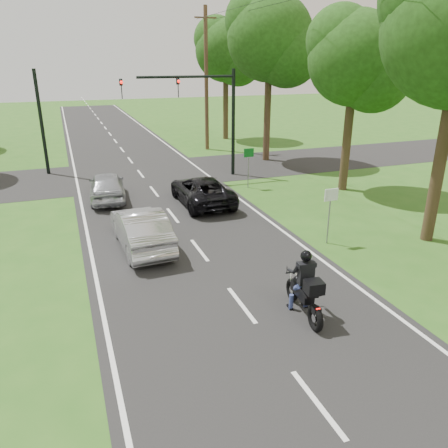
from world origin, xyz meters
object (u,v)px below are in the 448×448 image
(motorcycle_rider, at_px, (305,291))
(silver_suv, at_px, (107,186))
(silver_sedan, at_px, (141,229))
(utility_pole_far, at_px, (206,80))
(dark_suv, at_px, (202,190))
(traffic_signal, at_px, (202,104))
(sign_green, at_px, (249,158))
(sign_white, at_px, (331,203))

(motorcycle_rider, relative_size, silver_suv, 0.54)
(silver_sedan, relative_size, utility_pole_far, 0.44)
(silver_sedan, xyz_separation_m, utility_pole_far, (8.09, 17.00, 4.35))
(dark_suv, distance_m, silver_suv, 4.68)
(silver_suv, height_order, traffic_signal, traffic_signal)
(silver_suv, bearing_deg, dark_suv, 157.22)
(motorcycle_rider, height_order, dark_suv, motorcycle_rider)
(sign_green, bearing_deg, utility_pole_far, 83.27)
(sign_green, bearing_deg, silver_suv, 176.98)
(motorcycle_rider, bearing_deg, sign_green, 79.52)
(silver_suv, distance_m, utility_pole_far, 14.37)
(motorcycle_rider, xyz_separation_m, silver_sedan, (-3.26, 6.05, -0.01))
(motorcycle_rider, xyz_separation_m, sign_white, (3.32, 4.03, 0.85))
(motorcycle_rider, xyz_separation_m, utility_pole_far, (4.82, 23.05, 4.34))
(silver_sedan, bearing_deg, dark_suv, -133.29)
(dark_suv, height_order, sign_white, sign_white)
(silver_sedan, height_order, traffic_signal, traffic_signal)
(dark_suv, bearing_deg, silver_suv, -27.87)
(silver_sedan, xyz_separation_m, sign_green, (6.79, 5.98, 0.86))
(silver_suv, bearing_deg, sign_green, -178.22)
(dark_suv, height_order, utility_pole_far, utility_pole_far)
(traffic_signal, relative_size, sign_white, 3.00)
(silver_sedan, relative_size, traffic_signal, 0.69)
(motorcycle_rider, bearing_deg, utility_pole_far, 84.02)
(motorcycle_rider, xyz_separation_m, silver_suv, (-3.79, 12.42, -0.04))
(sign_green, bearing_deg, silver_sedan, -138.62)
(utility_pole_far, bearing_deg, sign_white, -94.51)
(motorcycle_rider, relative_size, sign_white, 1.04)
(traffic_signal, height_order, sign_white, traffic_signal)
(motorcycle_rider, distance_m, dark_suv, 10.26)
(sign_green, bearing_deg, sign_white, -91.43)
(dark_suv, bearing_deg, silver_sedan, 48.88)
(silver_suv, xyz_separation_m, sign_green, (7.31, -0.39, 0.89))
(silver_sedan, bearing_deg, sign_green, -141.07)
(motorcycle_rider, relative_size, dark_suv, 0.47)
(silver_suv, height_order, sign_white, sign_white)
(motorcycle_rider, xyz_separation_m, traffic_signal, (1.96, 15.05, 3.39))
(silver_sedan, xyz_separation_m, silver_suv, (-0.52, 6.37, -0.03))
(utility_pole_far, bearing_deg, dark_suv, -109.20)
(silver_sedan, bearing_deg, traffic_signal, -122.59)
(dark_suv, height_order, silver_suv, silver_suv)
(motorcycle_rider, relative_size, silver_sedan, 0.50)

